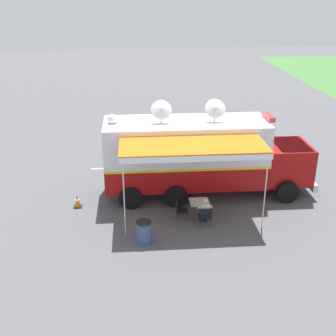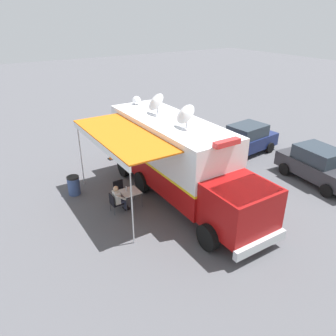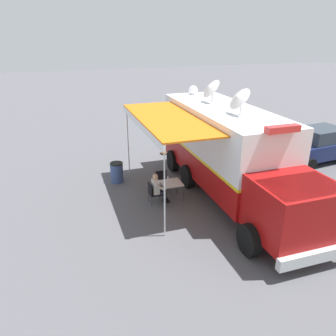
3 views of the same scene
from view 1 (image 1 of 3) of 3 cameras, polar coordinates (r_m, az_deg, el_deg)
name	(u,v)px [view 1 (image 1 of 3)]	position (r m, az deg, el deg)	size (l,w,h in m)	color
ground_plane	(185,193)	(20.34, 2.21, -3.33)	(100.00, 100.00, 0.00)	#515156
lot_stripe	(136,167)	(23.20, -4.18, 0.08)	(0.12, 4.80, 0.01)	silver
command_truck	(202,154)	(19.62, 4.48, 1.81)	(4.89, 9.51, 4.53)	#9E0F0F
folding_table	(200,203)	(18.06, 4.17, -4.60)	(0.81, 0.81, 0.73)	silver
water_bottle	(197,201)	(17.87, 3.83, -4.31)	(0.07, 0.07, 0.22)	silver
folding_chair_at_table	(205,216)	(17.46, 4.94, -6.25)	(0.48, 0.48, 0.87)	black
folding_chair_beside_table	(179,209)	(17.91, 1.52, -5.36)	(0.48, 0.48, 0.87)	black
seated_responder	(205,210)	(17.55, 4.85, -5.56)	(0.66, 0.55, 1.25)	silver
trash_bin	(144,232)	(16.44, -3.17, -8.44)	(0.57, 0.57, 0.91)	#384C7F
traffic_cone	(78,201)	(19.40, -11.83, -4.29)	(0.36, 0.36, 0.58)	black
car_behind_truck	(225,129)	(26.70, 7.53, 5.08)	(2.30, 4.34, 1.76)	#2D2D33
car_far_corner	(150,134)	(25.68, -2.35, 4.53)	(4.36, 2.33, 1.76)	navy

